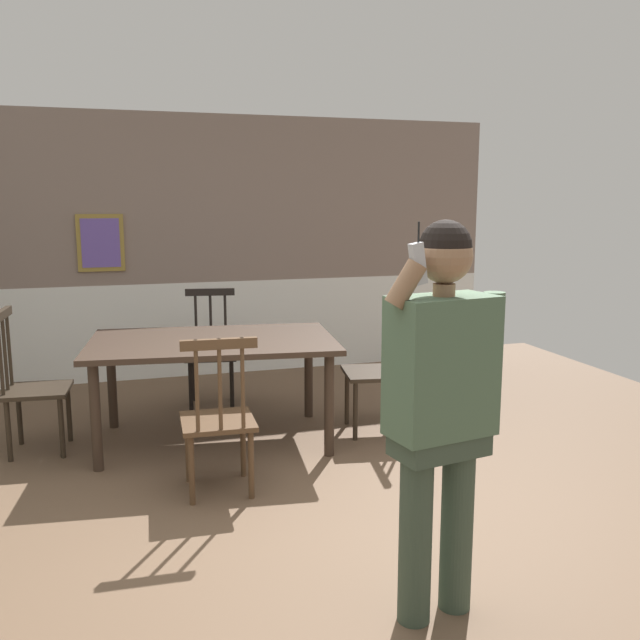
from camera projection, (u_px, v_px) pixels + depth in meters
The scene contains 8 objects.
ground_plane at pixel (302, 534), 3.69m from camera, with size 8.01×8.01×0.00m, color brown.
room_back_partition at pixel (205, 252), 6.91m from camera, with size 6.05×0.17×2.60m.
dining_table at pixel (213, 350), 5.01m from camera, with size 1.88×1.30×0.77m.
chair_near_window at pixel (218, 418), 4.14m from camera, with size 0.46×0.46×0.99m.
chair_by_doorway at pixel (31, 386), 4.82m from camera, with size 0.47×0.47×1.03m.
chair_at_table_head at pixel (211, 351), 5.95m from camera, with size 0.49×0.49×1.00m.
chair_opposite_corner at pixel (381, 369), 5.26m from camera, with size 0.55×0.55×1.00m.
person_figure at pixel (442, 395), 2.82m from camera, with size 0.58×0.31×1.70m.
Camera 1 is at (-0.91, -3.32, 1.77)m, focal length 38.52 mm.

